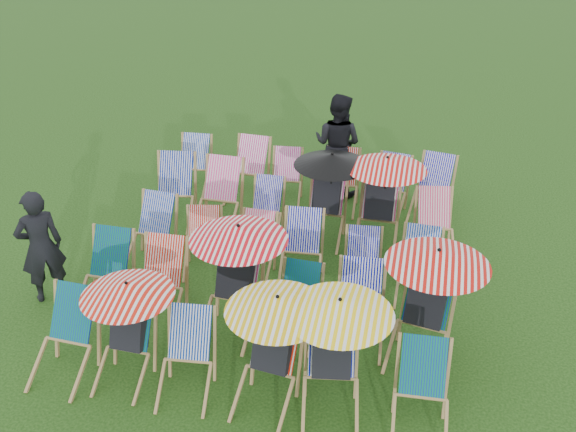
% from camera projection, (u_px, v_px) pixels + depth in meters
% --- Properties ---
extents(ground, '(100.00, 100.00, 0.00)m').
position_uv_depth(ground, '(278.00, 279.00, 8.91)').
color(ground, black).
rests_on(ground, ground).
extents(deckchair_0, '(0.66, 0.89, 0.94)m').
position_uv_depth(deckchair_0, '(63.00, 339.00, 7.09)').
color(deckchair_0, '#9F7E4A').
rests_on(deckchair_0, ground).
extents(deckchair_1, '(1.01, 1.05, 1.20)m').
position_uv_depth(deckchair_1, '(125.00, 330.00, 6.97)').
color(deckchair_1, '#9F7E4A').
rests_on(deckchair_1, ground).
extents(deckchair_2, '(0.66, 0.86, 0.88)m').
position_uv_depth(deckchair_2, '(186.00, 359.00, 6.86)').
color(deckchair_2, '#9F7E4A').
rests_on(deckchair_2, ground).
extents(deckchair_3, '(1.09, 1.15, 1.29)m').
position_uv_depth(deckchair_3, '(271.00, 349.00, 6.63)').
color(deckchair_3, '#9F7E4A').
rests_on(deckchair_3, ground).
extents(deckchair_4, '(1.11, 1.20, 1.32)m').
position_uv_depth(deckchair_4, '(333.00, 355.00, 6.53)').
color(deckchair_4, '#9F7E4A').
rests_on(deckchair_4, ground).
extents(deckchair_5, '(0.63, 0.85, 0.89)m').
position_uv_depth(deckchair_5, '(422.00, 396.00, 6.38)').
color(deckchair_5, '#9F7E4A').
rests_on(deckchair_5, ground).
extents(deckchair_6, '(0.63, 0.88, 0.95)m').
position_uv_depth(deckchair_6, '(103.00, 275.00, 8.17)').
color(deckchair_6, '#9F7E4A').
rests_on(deckchair_6, ground).
extents(deckchair_7, '(0.66, 0.90, 0.95)m').
position_uv_depth(deckchair_7, '(158.00, 283.00, 8.01)').
color(deckchair_7, '#9F7E4A').
rests_on(deckchair_7, ground).
extents(deckchair_8, '(1.18, 1.23, 1.39)m').
position_uv_depth(deckchair_8, '(233.00, 277.00, 7.67)').
color(deckchair_8, '#9F7E4A').
rests_on(deckchair_8, ground).
extents(deckchair_9, '(0.59, 0.80, 0.84)m').
position_uv_depth(deckchair_9, '(296.00, 306.00, 7.69)').
color(deckchair_9, '#9F7E4A').
rests_on(deckchair_9, ground).
extents(deckchair_10, '(0.68, 0.90, 0.93)m').
position_uv_depth(deckchair_10, '(360.00, 309.00, 7.57)').
color(deckchair_10, '#9F7E4A').
rests_on(deckchair_10, ground).
extents(deckchair_11, '(1.17, 1.25, 1.39)m').
position_uv_depth(deckchair_11, '(426.00, 303.00, 7.22)').
color(deckchair_11, '#9F7E4A').
rests_on(deckchair_11, ground).
extents(deckchair_12, '(0.67, 0.89, 0.92)m').
position_uv_depth(deckchair_12, '(150.00, 232.00, 9.13)').
color(deckchair_12, '#9F7E4A').
rests_on(deckchair_12, ground).
extents(deckchair_13, '(0.69, 0.85, 0.82)m').
position_uv_depth(deckchair_13, '(203.00, 243.00, 8.96)').
color(deckchair_13, '#9F7E4A').
rests_on(deckchair_13, ground).
extents(deckchair_14, '(0.56, 0.78, 0.83)m').
position_uv_depth(deckchair_14, '(254.00, 248.00, 8.83)').
color(deckchair_14, '#9F7E4A').
rests_on(deckchair_14, ground).
extents(deckchair_15, '(0.66, 0.88, 0.90)m').
position_uv_depth(deckchair_15, '(301.00, 250.00, 8.73)').
color(deckchair_15, '#9F7E4A').
rests_on(deckchair_15, ground).
extents(deckchair_16, '(0.61, 0.80, 0.81)m').
position_uv_depth(deckchair_16, '(362.00, 266.00, 8.48)').
color(deckchair_16, '#9F7E4A').
rests_on(deckchair_16, ground).
extents(deckchair_17, '(0.59, 0.81, 0.87)m').
position_uv_depth(deckchair_17, '(419.00, 268.00, 8.39)').
color(deckchair_17, '#9F7E4A').
rests_on(deckchair_17, ground).
extents(deckchair_18, '(0.80, 1.02, 1.02)m').
position_uv_depth(deckchair_18, '(172.00, 192.00, 10.12)').
color(deckchair_18, '#9F7E4A').
rests_on(deckchair_18, ground).
extents(deckchair_19, '(0.69, 0.95, 1.02)m').
position_uv_depth(deckchair_19, '(217.00, 197.00, 9.97)').
color(deckchair_19, '#9F7E4A').
rests_on(deckchair_19, ground).
extents(deckchair_20, '(0.55, 0.76, 0.81)m').
position_uv_depth(deckchair_20, '(265.00, 209.00, 9.85)').
color(deckchair_20, '#9F7E4A').
rests_on(deckchair_20, ground).
extents(deckchair_21, '(1.13, 1.17, 1.34)m').
position_uv_depth(deckchair_21, '(327.00, 195.00, 9.59)').
color(deckchair_21, '#9F7E4A').
rests_on(deckchair_21, ground).
extents(deckchair_22, '(1.16, 1.20, 1.38)m').
position_uv_depth(deckchair_22, '(380.00, 201.00, 9.39)').
color(deckchair_22, '#9F7E4A').
rests_on(deckchair_22, ground).
extents(deckchair_23, '(0.73, 0.91, 0.90)m').
position_uv_depth(deckchair_23, '(435.00, 226.00, 9.31)').
color(deckchair_23, '#9F7E4A').
rests_on(deckchair_23, ground).
extents(deckchair_24, '(0.65, 0.87, 0.91)m').
position_uv_depth(deckchair_24, '(192.00, 166.00, 11.10)').
color(deckchair_24, '#9F7E4A').
rests_on(deckchair_24, ground).
extents(deckchair_25, '(0.69, 0.93, 0.97)m').
position_uv_depth(deckchair_25, '(247.00, 171.00, 10.85)').
color(deckchair_25, '#9F7E4A').
rests_on(deckchair_25, ground).
extents(deckchair_26, '(0.63, 0.83, 0.84)m').
position_uv_depth(deckchair_26, '(286.00, 178.00, 10.76)').
color(deckchair_26, '#9F7E4A').
rests_on(deckchair_26, ground).
extents(deckchair_27, '(0.63, 0.87, 0.92)m').
position_uv_depth(deckchair_27, '(340.00, 182.00, 10.55)').
color(deckchair_27, '#9F7E4A').
rests_on(deckchair_27, ground).
extents(deckchair_28, '(0.72, 0.90, 0.89)m').
position_uv_depth(deckchair_28, '(389.00, 187.00, 10.42)').
color(deckchair_28, '#9F7E4A').
rests_on(deckchair_28, ground).
extents(deckchair_29, '(0.76, 0.95, 0.93)m').
position_uv_depth(deckchair_29, '(432.00, 189.00, 10.31)').
color(deckchair_29, '#9F7E4A').
rests_on(deckchair_29, ground).
extents(person_left, '(0.67, 0.67, 1.57)m').
position_uv_depth(person_left, '(41.00, 246.00, 8.18)').
color(person_left, black).
rests_on(person_left, ground).
extents(person_rear, '(1.01, 0.88, 1.76)m').
position_uv_depth(person_rear, '(338.00, 144.00, 10.86)').
color(person_rear, black).
rests_on(person_rear, ground).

